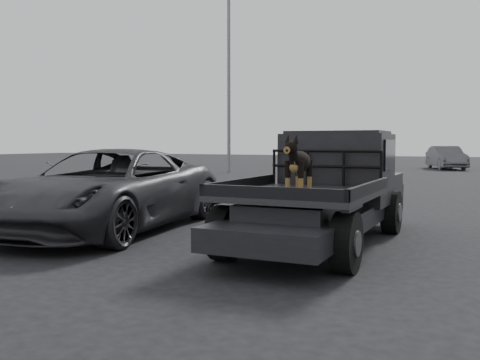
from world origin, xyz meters
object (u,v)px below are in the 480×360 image
at_px(flatbed_ute, 321,215).
at_px(dog, 299,166).
at_px(parked_suv, 109,190).
at_px(distant_car_a, 446,158).
at_px(floodlight_near, 229,22).

bearing_deg(flatbed_ute, dog, -85.14).
bearing_deg(parked_suv, flatbed_ute, -2.29).
distance_m(dog, parked_suv, 4.20).
bearing_deg(distant_car_a, flatbed_ute, -109.69).
relative_size(dog, floodlight_near, 0.05).
bearing_deg(flatbed_ute, floodlight_near, 120.70).
bearing_deg(floodlight_near, dog, -60.95).
xyz_separation_m(flatbed_ute, dog, (0.12, -1.43, 0.83)).
distance_m(distant_car_a, floodlight_near, 15.47).
xyz_separation_m(flatbed_ute, parked_suv, (-3.90, -0.36, 0.28)).
distance_m(dog, floodlight_near, 22.72).
xyz_separation_m(distant_car_a, floodlight_near, (-10.25, -9.03, 7.27)).
bearing_deg(dog, distant_car_a, 90.60).
bearing_deg(parked_suv, distant_car_a, 74.59).
relative_size(parked_suv, floodlight_near, 0.36).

